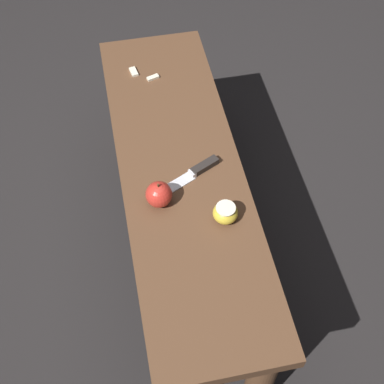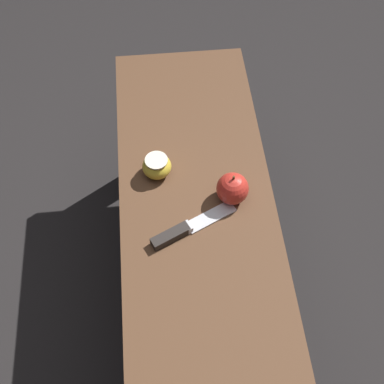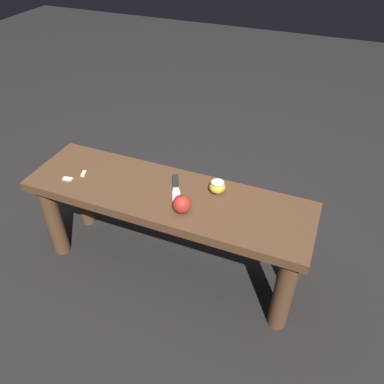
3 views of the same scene
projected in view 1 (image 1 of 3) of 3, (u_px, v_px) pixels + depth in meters
ground_plane at (183, 247)px, 1.87m from camera, size 8.00×8.00×0.00m
wooden_bench at (181, 189)px, 1.60m from camera, size 1.20×0.35×0.44m
knife at (197, 171)px, 1.50m from camera, size 0.11×0.20×0.02m
apple_whole at (159, 194)px, 1.42m from camera, size 0.07×0.07×0.08m
apple_cut at (225, 213)px, 1.40m from camera, size 0.07×0.07×0.05m
apple_slice_near_knife at (153, 78)px, 1.73m from camera, size 0.03×0.04×0.01m
apple_slice_center at (134, 72)px, 1.75m from camera, size 0.04×0.03×0.01m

